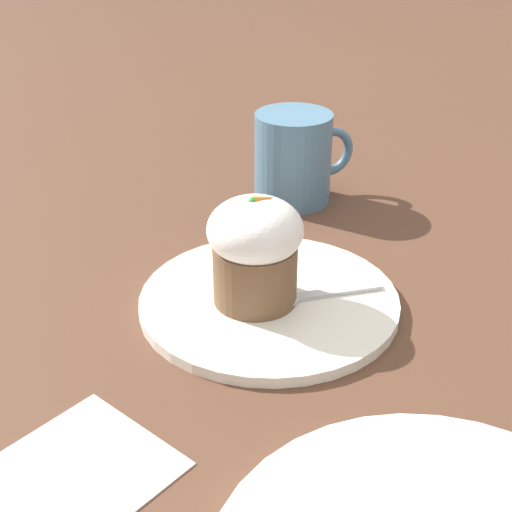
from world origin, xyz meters
TOP-DOWN VIEW (x-y plane):
  - ground_plane at (0.00, 0.00)m, footprint 4.00×4.00m
  - dessert_plate at (0.00, 0.00)m, footprint 0.23×0.23m
  - carrot_cake at (-0.01, -0.00)m, footprint 0.08×0.08m
  - spoon at (0.02, -0.01)m, footprint 0.12×0.04m
  - coffee_cup at (0.12, 0.20)m, footprint 0.12×0.09m
  - paper_napkin at (-0.20, -0.13)m, footprint 0.16×0.15m

SIDE VIEW (x-z plane):
  - ground_plane at x=0.00m, z-range 0.00..0.00m
  - paper_napkin at x=-0.20m, z-range 0.00..0.00m
  - dessert_plate at x=0.00m, z-range 0.00..0.01m
  - spoon at x=0.02m, z-range 0.01..0.02m
  - coffee_cup at x=0.12m, z-range 0.00..0.10m
  - carrot_cake at x=-0.01m, z-range 0.01..0.11m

